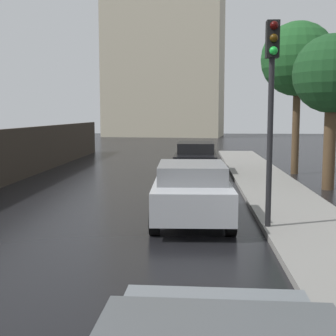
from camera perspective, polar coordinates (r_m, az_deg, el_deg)
car_black_near_kerb at (r=19.35m, az=3.46°, el=1.29°), size 1.79×4.40×1.37m
car_silver_behind_camera at (r=10.99m, az=2.93°, el=-2.79°), size 1.92×3.98×1.40m
traffic_light at (r=9.99m, az=12.63°, el=9.85°), size 0.26×0.39×4.31m
street_tree_mid at (r=16.45m, az=19.59°, el=10.69°), size 2.59×2.59×5.16m
street_tree_far at (r=20.45m, az=15.73°, el=12.71°), size 3.07×3.07×6.35m
distant_tower at (r=54.41m, az=-0.41°, el=18.28°), size 13.81×9.04×26.96m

